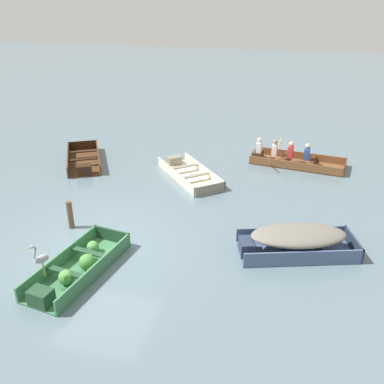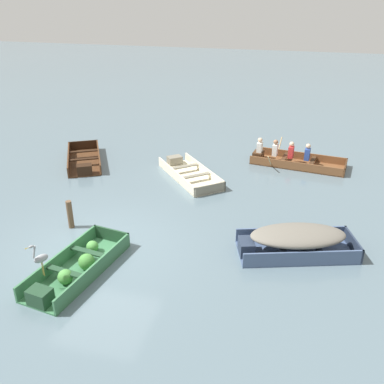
# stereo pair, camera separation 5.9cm
# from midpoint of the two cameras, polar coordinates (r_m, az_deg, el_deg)

# --- Properties ---
(ground_plane) EXTENTS (80.00, 80.00, 0.00)m
(ground_plane) POSITION_cam_midpoint_polar(r_m,az_deg,el_deg) (11.48, -12.22, -7.14)
(ground_plane) COLOR slate
(dinghy_green_foreground) EXTENTS (1.52, 3.04, 0.43)m
(dinghy_green_foreground) POSITION_cam_midpoint_polar(r_m,az_deg,el_deg) (10.52, -15.25, -9.82)
(dinghy_green_foreground) COLOR #387047
(dinghy_green_foreground) RESTS_ON ground
(skiff_cream_near_moored) EXTENTS (2.86, 3.07, 0.34)m
(skiff_cream_near_moored) POSITION_cam_midpoint_polar(r_m,az_deg,el_deg) (15.25, -0.65, 2.52)
(skiff_cream_near_moored) COLOR beige
(skiff_cream_near_moored) RESTS_ON ground
(skiff_dark_varnish_mid_moored) EXTENTS (2.42, 3.12, 0.40)m
(skiff_dark_varnish_mid_moored) POSITION_cam_midpoint_polar(r_m,az_deg,el_deg) (16.85, -14.34, 4.07)
(skiff_dark_varnish_mid_moored) COLOR #4C2D19
(skiff_dark_varnish_mid_moored) RESTS_ON ground
(skiff_slate_blue_far_moored) EXTENTS (3.16, 2.03, 0.70)m
(skiff_slate_blue_far_moored) POSITION_cam_midpoint_polar(r_m,az_deg,el_deg) (11.08, 13.62, -6.07)
(skiff_slate_blue_far_moored) COLOR #475B7F
(skiff_slate_blue_far_moored) RESTS_ON ground
(rowboat_wooden_brown_with_crew) EXTENTS (3.59, 2.41, 0.90)m
(rowboat_wooden_brown_with_crew) POSITION_cam_midpoint_polar(r_m,az_deg,el_deg) (16.72, 12.95, 4.33)
(rowboat_wooden_brown_with_crew) COLOR brown
(rowboat_wooden_brown_with_crew) RESTS_ON ground
(heron_on_dinghy) EXTENTS (0.31, 0.42, 0.84)m
(heron_on_dinghy) POSITION_cam_midpoint_polar(r_m,az_deg,el_deg) (9.76, -19.65, -8.31)
(heron_on_dinghy) COLOR olive
(heron_on_dinghy) RESTS_ON dinghy_green_foreground
(mooring_post) EXTENTS (0.16, 0.16, 0.82)m
(mooring_post) POSITION_cam_midpoint_polar(r_m,az_deg,el_deg) (12.34, -16.07, -2.93)
(mooring_post) COLOR brown
(mooring_post) RESTS_ON ground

